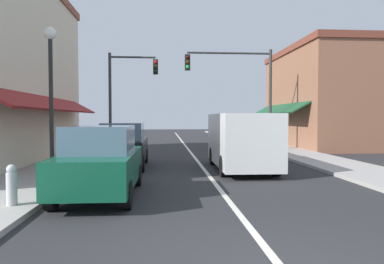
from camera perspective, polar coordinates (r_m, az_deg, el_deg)
name	(u,v)px	position (r m, az deg, el deg)	size (l,w,h in m)	color
ground_plane	(189,150)	(22.14, -0.50, -2.86)	(80.00, 80.00, 0.00)	#28282B
sidewalk_left	(98,150)	(22.43, -14.68, -2.71)	(2.60, 56.00, 0.12)	#A39E99
sidewalk_right	(277,148)	(23.17, 13.21, -2.54)	(2.60, 56.00, 0.12)	#A39E99
lane_center_stripe	(189,150)	(22.14, -0.50, -2.85)	(0.14, 52.00, 0.01)	silver
storefront_right_block	(328,98)	(26.53, 20.63, 5.11)	(7.10, 10.20, 6.71)	#8E5B42
parked_car_nearest_left	(101,162)	(9.31, -14.19, -4.55)	(1.82, 4.12, 1.77)	#0F4C33
parked_car_second_left	(124,145)	(14.57, -10.75, -2.09)	(1.79, 4.10, 1.77)	black
van_in_lane	(241,140)	(13.77, 7.73, -1.20)	(2.07, 5.21, 2.12)	silver
traffic_signal_mast_arm	(242,82)	(21.64, 7.87, 7.88)	(5.19, 0.50, 6.02)	#333333
traffic_signal_left_corner	(125,86)	(22.60, -10.46, 7.09)	(3.02, 0.50, 5.93)	#333333
street_lamp_left_near	(51,78)	(11.56, -21.40, 7.90)	(0.36, 0.36, 4.64)	black
fire_hydrant	(12,185)	(8.59, -26.59, -7.50)	(0.22, 0.22, 0.87)	#B2B2B7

